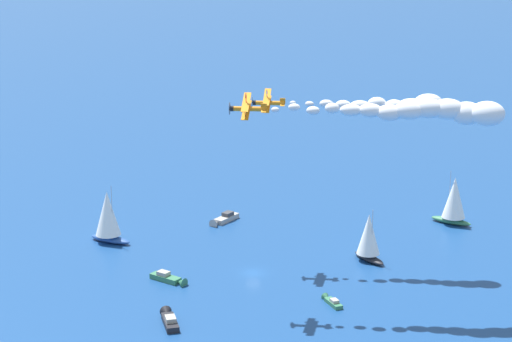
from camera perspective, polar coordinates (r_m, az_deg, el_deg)
ground_plane at (r=180.10m, az=-0.18°, el=-6.53°), size 2000.00×2000.00×0.00m
sailboat_near_centre at (r=198.00m, az=-9.45°, el=-2.88°), size 7.72×10.20×13.03m
motorboat_far_port at (r=158.95m, az=-5.58°, el=-9.42°), size 8.66×3.95×2.43m
sailboat_inshore at (r=186.35m, az=7.22°, el=-4.20°), size 8.83×6.78×11.32m
motorboat_offshore at (r=166.46m, az=4.85°, el=-8.30°), size 5.94×3.49×1.68m
sailboat_trailing at (r=212.27m, az=12.55°, el=-1.84°), size 8.23×9.46×12.71m
motorboat_ahead at (r=176.28m, az=-5.53°, el=-6.88°), size 6.54×7.72×2.35m
motorboat_mid_cluster at (r=210.08m, az=-2.10°, el=-3.11°), size 8.70×7.15×2.62m
biplane_lead at (r=160.04m, az=-0.62°, el=4.04°), size 7.49×6.91×3.97m
wingwalker_lead at (r=158.99m, az=-0.65°, el=4.74°), size 0.99×0.26×1.77m
smoke_trail_lead at (r=160.49m, az=11.45°, el=3.77°), size 9.28×41.11×5.65m
biplane_wingman at (r=180.56m, az=0.72°, el=4.41°), size 7.49×6.91×3.97m
wingwalker_wingman at (r=179.55m, az=0.70°, el=5.02°), size 1.46×0.26×1.51m
smoke_trail_wingman at (r=180.74m, az=9.08°, el=4.22°), size 6.69×30.64×4.92m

